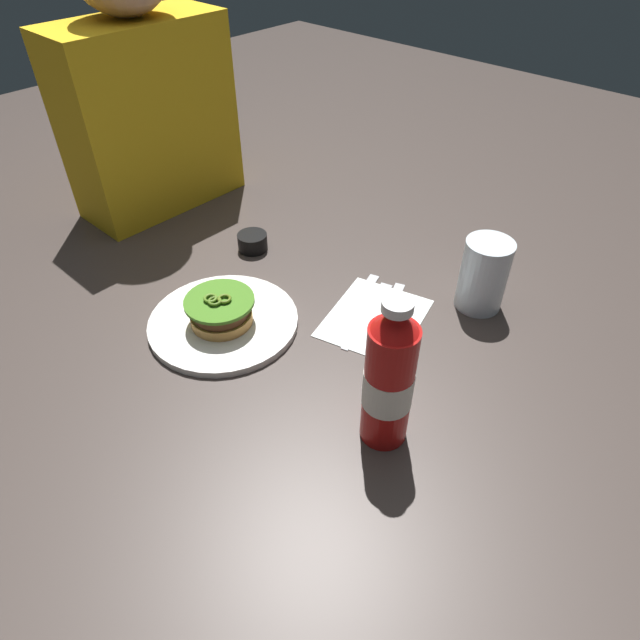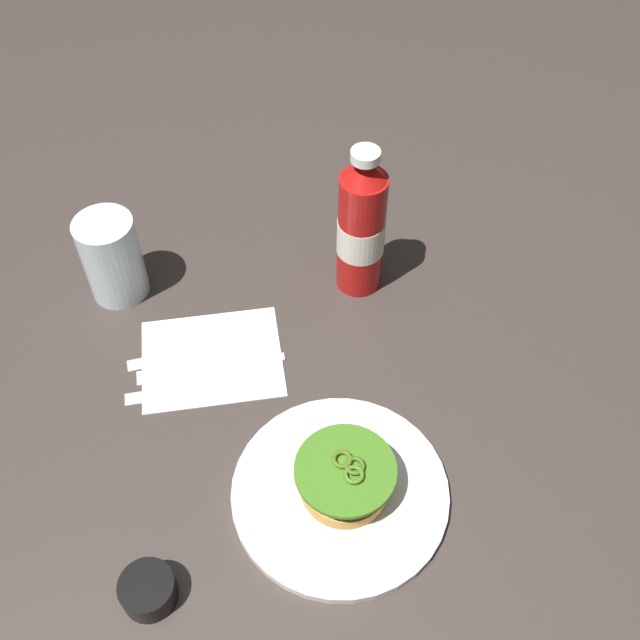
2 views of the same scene
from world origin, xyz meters
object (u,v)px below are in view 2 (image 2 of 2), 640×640
at_px(condiment_cup, 148,590).
at_px(water_glass, 112,258).
at_px(dinner_plate, 340,492).
at_px(napkin, 212,358).
at_px(steak_knife, 194,387).
at_px(ketchup_bottle, 361,228).
at_px(fork_utensil, 198,368).
at_px(spoon_utensil, 189,333).
at_px(burger_sandwich, 345,478).
at_px(butter_knife, 192,351).

bearing_deg(condiment_cup, water_glass, -70.38).
relative_size(dinner_plate, napkin, 1.37).
bearing_deg(steak_knife, dinner_plate, 147.75).
bearing_deg(ketchup_bottle, fork_utensil, 42.27).
bearing_deg(spoon_utensil, fork_utensil, 113.62).
xyz_separation_m(burger_sandwich, condiment_cup, (0.19, 0.14, -0.02)).
height_order(spoon_utensil, butter_knife, same).
height_order(dinner_plate, ketchup_bottle, ketchup_bottle).
distance_m(napkin, butter_knife, 0.03).
bearing_deg(butter_knife, water_glass, -39.33).
bearing_deg(steak_knife, burger_sandwich, 149.03).
height_order(ketchup_bottle, napkin, ketchup_bottle).
distance_m(water_glass, napkin, 0.20).
bearing_deg(burger_sandwich, butter_knife, -39.29).
relative_size(napkin, butter_knife, 0.97).
distance_m(napkin, fork_utensil, 0.02).
relative_size(water_glass, butter_knife, 0.67).
xyz_separation_m(ketchup_bottle, fork_utensil, (0.20, 0.18, -0.10)).
bearing_deg(steak_knife, condiment_cup, 92.31).
bearing_deg(spoon_utensil, dinner_plate, 136.61).
xyz_separation_m(napkin, butter_knife, (0.03, -0.01, 0.00)).
bearing_deg(water_glass, spoon_utensil, 147.76).
relative_size(dinner_plate, butter_knife, 1.32).
relative_size(napkin, spoon_utensil, 1.04).
bearing_deg(condiment_cup, ketchup_bottle, -111.39).
bearing_deg(ketchup_bottle, condiment_cup, 68.61).
height_order(butter_knife, fork_utensil, same).
bearing_deg(fork_utensil, burger_sandwich, 143.24).
xyz_separation_m(spoon_utensil, butter_knife, (-0.01, 0.03, 0.00)).
height_order(water_glass, fork_utensil, water_glass).
bearing_deg(burger_sandwich, condiment_cup, 35.91).
height_order(ketchup_bottle, butter_knife, ketchup_bottle).
distance_m(burger_sandwich, condiment_cup, 0.24).
bearing_deg(burger_sandwich, dinner_plate, 34.36).
distance_m(dinner_plate, burger_sandwich, 0.03).
bearing_deg(ketchup_bottle, spoon_utensil, 29.03).
height_order(napkin, spoon_utensil, spoon_utensil).
relative_size(napkin, steak_knife, 0.93).
xyz_separation_m(butter_knife, fork_utensil, (-0.01, 0.03, -0.00)).
bearing_deg(water_glass, napkin, 144.78).
height_order(condiment_cup, fork_utensil, condiment_cup).
height_order(dinner_plate, spoon_utensil, dinner_plate).
distance_m(water_glass, condiment_cup, 0.45).
height_order(ketchup_bottle, steak_knife, ketchup_bottle).
bearing_deg(condiment_cup, butter_knife, -85.50).
relative_size(spoon_utensil, steak_knife, 0.89).
distance_m(burger_sandwich, water_glass, 0.44).
distance_m(burger_sandwich, ketchup_bottle, 0.34).
height_order(dinner_plate, butter_knife, dinner_plate).
bearing_deg(steak_knife, spoon_utensil, -73.47).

